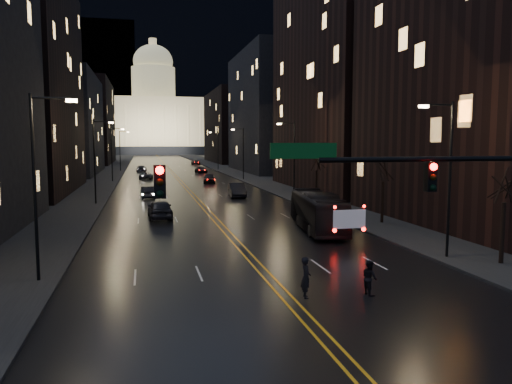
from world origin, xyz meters
TOP-DOWN VIEW (x-y plane):
  - ground at (0.00, 0.00)m, footprint 900.00×900.00m
  - road at (0.00, 130.00)m, footprint 20.00×320.00m
  - sidewalk_left at (-14.00, 130.00)m, footprint 8.00×320.00m
  - sidewalk_right at (14.00, 130.00)m, footprint 8.00×320.00m
  - center_line at (0.00, 130.00)m, footprint 0.62×320.00m
  - building_left_mid at (-21.00, 54.00)m, footprint 12.00×30.00m
  - building_left_far at (-21.00, 92.00)m, footprint 12.00×34.00m
  - building_left_dist at (-21.00, 140.00)m, footprint 12.00×40.00m
  - building_right_near at (21.00, 20.00)m, footprint 12.00×26.00m
  - building_right_tall at (21.00, 50.00)m, footprint 12.00×30.00m
  - building_right_mid at (21.00, 92.00)m, footprint 12.00×34.00m
  - building_right_dist at (21.00, 140.00)m, footprint 12.00×40.00m
  - mountain_ridge at (40.00, 380.00)m, footprint 520.00×60.00m
  - capitol at (0.00, 250.00)m, footprint 90.00×50.00m
  - traffic_signal at (5.91, -0.00)m, footprint 17.29×0.45m
  - streetlamp_right_near at (10.81, 10.00)m, footprint 2.13×0.25m
  - streetlamp_left_near at (-10.81, 10.00)m, footprint 2.13×0.25m
  - streetlamp_right_mid at (10.81, 40.00)m, footprint 2.13×0.25m
  - streetlamp_left_mid at (-10.81, 40.00)m, footprint 2.13×0.25m
  - streetlamp_right_far at (10.81, 70.00)m, footprint 2.13×0.25m
  - streetlamp_left_far at (-10.81, 70.00)m, footprint 2.13×0.25m
  - streetlamp_right_dist at (10.81, 100.00)m, footprint 2.13×0.25m
  - streetlamp_left_dist at (-10.81, 100.00)m, footprint 2.13×0.25m
  - tree_right_near at (13.00, 8.00)m, footprint 2.40×2.40m
  - tree_right_mid at (13.00, 22.00)m, footprint 2.40×2.40m
  - tree_right_far at (13.00, 38.00)m, footprint 2.40×2.40m
  - bus at (6.88, 20.46)m, footprint 3.84×10.71m
  - oncoming_car_a at (-4.63, 28.86)m, footprint 2.21×5.07m
  - oncoming_car_b at (-5.53, 44.97)m, footprint 1.77×4.49m
  - oncoming_car_c at (-5.53, 75.25)m, footprint 2.64×4.79m
  - oncoming_car_d at (-6.43, 96.75)m, footprint 2.33×5.05m
  - receding_car_a at (5.04, 44.11)m, footprint 2.19×5.33m
  - receding_car_b at (4.29, 64.29)m, footprint 2.44×4.88m
  - receding_car_c at (5.85, 89.96)m, footprint 2.53×4.93m
  - receding_car_d at (8.50, 126.53)m, footprint 2.27×4.82m
  - pedestrian_a at (0.80, 5.00)m, footprint 0.51×0.71m
  - pedestrian_b at (3.69, 4.81)m, footprint 0.51×0.81m

SIDE VIEW (x-z plane):
  - ground at x=0.00m, z-range 0.00..0.00m
  - road at x=0.00m, z-range 0.00..0.02m
  - center_line at x=0.00m, z-range 0.02..0.03m
  - sidewalk_left at x=-14.00m, z-range 0.00..0.16m
  - sidewalk_right at x=14.00m, z-range 0.00..0.16m
  - oncoming_car_c at x=-5.53m, z-range 0.00..1.27m
  - receding_car_d at x=8.50m, z-range 0.00..1.33m
  - receding_car_c at x=5.85m, z-range 0.00..1.37m
  - oncoming_car_d at x=-6.43m, z-range 0.00..1.43m
  - oncoming_car_b at x=-5.53m, z-range 0.00..1.45m
  - pedestrian_b at x=3.69m, z-range 0.00..1.56m
  - receding_car_b at x=4.29m, z-range 0.00..1.60m
  - oncoming_car_a at x=-4.63m, z-range 0.00..1.70m
  - receding_car_a at x=5.04m, z-range 0.00..1.72m
  - pedestrian_a at x=0.80m, z-range 0.00..1.82m
  - bus at x=6.88m, z-range 0.00..2.92m
  - tree_right_near at x=13.00m, z-range 1.20..7.85m
  - tree_right_mid at x=13.00m, z-range 1.20..7.85m
  - tree_right_far at x=13.00m, z-range 1.20..7.85m
  - streetlamp_right_near at x=10.81m, z-range 0.58..9.58m
  - streetlamp_left_near at x=-10.81m, z-range 0.58..9.58m
  - streetlamp_right_mid at x=10.81m, z-range 0.58..9.58m
  - streetlamp_left_mid at x=-10.81m, z-range 0.58..9.58m
  - streetlamp_right_far at x=10.81m, z-range 0.58..9.58m
  - streetlamp_left_far at x=-10.81m, z-range 0.58..9.58m
  - streetlamp_right_dist at x=10.81m, z-range 0.58..9.58m
  - streetlamp_left_dist at x=-10.81m, z-range 0.58..9.58m
  - traffic_signal at x=5.91m, z-range 1.60..8.60m
  - building_left_far at x=-21.00m, z-range 0.00..20.00m
  - building_right_dist at x=21.00m, z-range 0.00..22.00m
  - building_left_dist at x=-21.00m, z-range 0.00..24.00m
  - building_right_near at x=21.00m, z-range 0.00..24.00m
  - building_right_mid at x=21.00m, z-range 0.00..26.00m
  - building_left_mid at x=-21.00m, z-range 0.00..28.00m
  - capitol at x=0.00m, z-range -12.10..46.40m
  - building_right_tall at x=21.00m, z-range 0.00..38.00m
  - mountain_ridge at x=40.00m, z-range 0.00..130.00m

